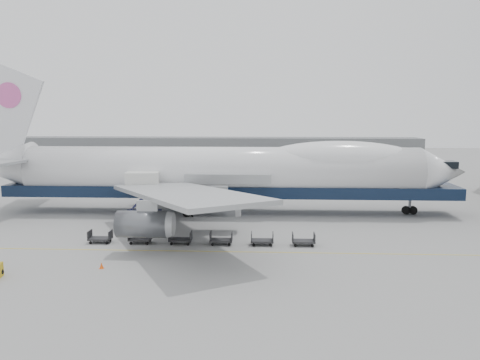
{
  "coord_description": "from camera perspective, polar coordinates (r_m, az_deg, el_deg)",
  "views": [
    {
      "loc": [
        5.39,
        -49.96,
        13.51
      ],
      "look_at": [
        2.68,
        6.0,
        5.33
      ],
      "focal_mm": 35.0,
      "sensor_mm": 36.0,
      "label": 1
    }
  ],
  "objects": [
    {
      "name": "ground",
      "position": [
        52.03,
        -3.3,
        -6.76
      ],
      "size": [
        260.0,
        260.0,
        0.0
      ],
      "primitive_type": "plane",
      "color": "gray",
      "rests_on": "ground"
    },
    {
      "name": "apron_line",
      "position": [
        46.3,
        -4.08,
        -8.67
      ],
      "size": [
        60.0,
        0.15,
        0.01
      ],
      "primitive_type": "cube",
      "color": "gold",
      "rests_on": "ground"
    },
    {
      "name": "hangar",
      "position": [
        121.35,
        -4.54,
        3.55
      ],
      "size": [
        110.0,
        8.0,
        7.0
      ],
      "primitive_type": "cube",
      "color": "slate",
      "rests_on": "ground"
    },
    {
      "name": "airliner",
      "position": [
        62.64,
        -1.6,
        1.07
      ],
      "size": [
        67.0,
        55.3,
        19.98
      ],
      "color": "white",
      "rests_on": "ground"
    },
    {
      "name": "catering_truck",
      "position": [
        60.65,
        -11.74,
        -1.44
      ],
      "size": [
        4.65,
        3.43,
        5.98
      ],
      "rotation": [
        0.0,
        0.0,
        0.11
      ],
      "color": "#1B1E51",
      "rests_on": "ground"
    },
    {
      "name": "traffic_cone",
      "position": [
        43.06,
        -16.53,
        -9.97
      ],
      "size": [
        0.37,
        0.37,
        0.54
      ],
      "rotation": [
        0.0,
        0.0,
        0.3
      ],
      "color": "#FF560D",
      "rests_on": "ground"
    },
    {
      "name": "dolly_0",
      "position": [
        51.09,
        -16.67,
        -6.77
      ],
      "size": [
        2.3,
        1.35,
        1.3
      ],
      "color": "#2D2D30",
      "rests_on": "ground"
    },
    {
      "name": "dolly_1",
      "position": [
        49.86,
        -12.07,
        -6.97
      ],
      "size": [
        2.3,
        1.35,
        1.3
      ],
      "color": "#2D2D30",
      "rests_on": "ground"
    },
    {
      "name": "dolly_2",
      "position": [
        48.97,
        -7.26,
        -7.13
      ],
      "size": [
        2.3,
        1.35,
        1.3
      ],
      "color": "#2D2D30",
      "rests_on": "ground"
    },
    {
      "name": "dolly_3",
      "position": [
        48.42,
        -2.31,
        -7.25
      ],
      "size": [
        2.3,
        1.35,
        1.3
      ],
      "color": "#2D2D30",
      "rests_on": "ground"
    },
    {
      "name": "dolly_4",
      "position": [
        48.24,
        2.72,
        -7.31
      ],
      "size": [
        2.3,
        1.35,
        1.3
      ],
      "color": "#2D2D30",
      "rests_on": "ground"
    },
    {
      "name": "dolly_5",
      "position": [
        48.43,
        7.75,
        -7.32
      ],
      "size": [
        2.3,
        1.35,
        1.3
      ],
      "color": "#2D2D30",
      "rests_on": "ground"
    }
  ]
}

